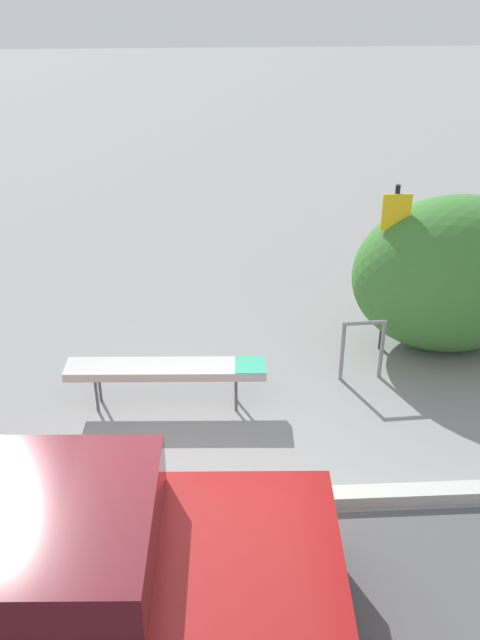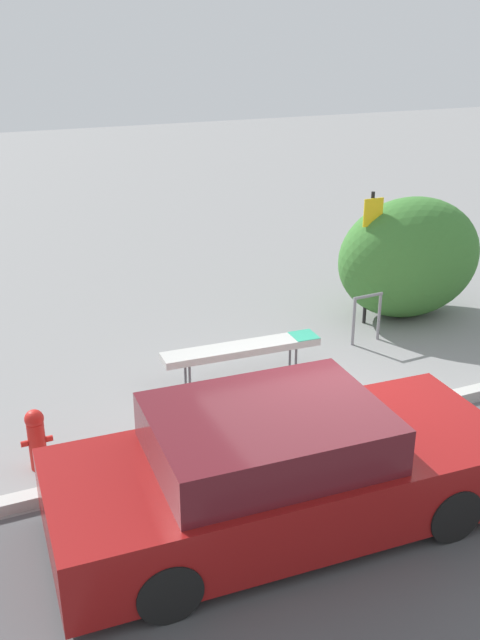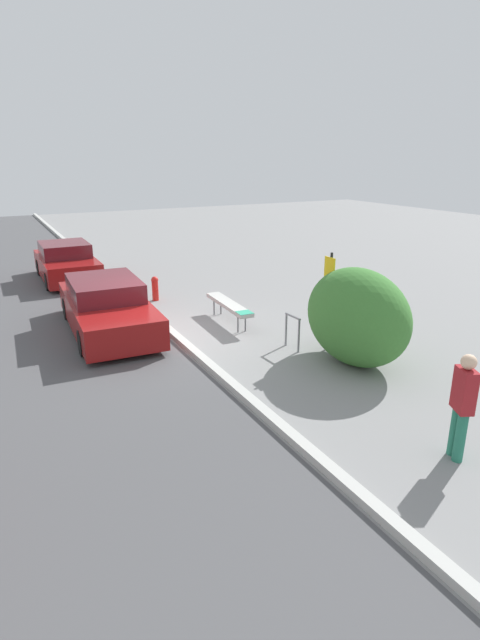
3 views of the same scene
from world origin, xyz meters
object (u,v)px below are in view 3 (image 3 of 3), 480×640
at_px(bench, 229,305).
at_px(parked_car_far, 67,263).
at_px(sign_post, 329,293).
at_px(parked_car_near, 107,307).
at_px(pedestrian, 462,404).
at_px(bike_rack, 292,329).
at_px(fire_hydrant, 155,288).

bearing_deg(bench, parked_car_far, -154.47).
relative_size(sign_post, parked_car_near, 0.48).
height_order(sign_post, pedestrian, sign_post).
bearing_deg(pedestrian, bench, 26.54).
bearing_deg(bike_rack, parked_car_near, -133.44).
distance_m(fire_hydrant, pedestrian, 10.42).
bearing_deg(parked_car_far, fire_hydrant, 25.74).
xyz_separation_m(pedestrian, parked_car_far, (-14.46, -3.21, -0.28)).
bearing_deg(bike_rack, parked_car_far, -159.98).
relative_size(bench, pedestrian, 1.40).
xyz_separation_m(sign_post, parked_car_far, (-10.00, -4.17, -0.76)).
height_order(bench, parked_car_near, parked_car_near).
height_order(bike_rack, sign_post, sign_post).
height_order(bench, parked_car_far, parked_car_far).
xyz_separation_m(bench, parked_car_far, (-7.18, -3.03, 0.11)).
distance_m(sign_post, pedestrian, 4.58).
xyz_separation_m(bike_rack, parked_car_far, (-9.57, -3.49, 0.12)).
bearing_deg(parked_car_near, bench, 75.69).
relative_size(fire_hydrant, parked_car_far, 0.19).
height_order(fire_hydrant, pedestrian, pedestrian).
xyz_separation_m(sign_post, pedestrian, (4.46, -0.95, -0.49)).
bearing_deg(bike_rack, pedestrian, -3.20).
bearing_deg(parked_car_far, parked_car_near, 0.08).
bearing_deg(sign_post, parked_car_near, -131.83).
bearing_deg(bike_rack, sign_post, 57.97).
bearing_deg(bench, sign_post, 24.69).
height_order(bench, sign_post, sign_post).
xyz_separation_m(bike_rack, fire_hydrant, (-5.45, -1.53, -0.09)).
bearing_deg(bench, fire_hydrant, -158.13).
height_order(bench, pedestrian, pedestrian).
bearing_deg(sign_post, parked_car_far, -157.38).
distance_m(fire_hydrant, parked_car_near, 2.92).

